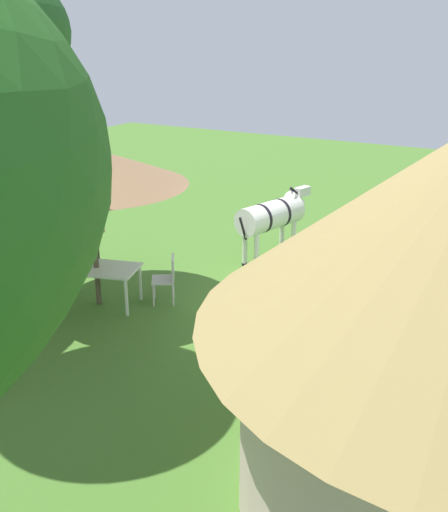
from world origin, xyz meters
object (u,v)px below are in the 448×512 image
patio_dining_table (97,271)px  patio_chair_west_end (30,275)px  striped_lounge_chair (271,301)px  guest_beside_umbrella (91,227)px  shade_umbrella (88,166)px  zebra_nearest_camera (272,216)px  patio_chair_east_end (168,276)px

patio_dining_table → patio_chair_west_end: size_ratio=1.88×
patio_dining_table → striped_lounge_chair: (-2.97, -1.21, -0.41)m
patio_dining_table → striped_lounge_chair: 3.24m
patio_chair_west_end → guest_beside_umbrella: bearing=160.0°
striped_lounge_chair → patio_chair_west_end: bearing=-156.2°
shade_umbrella → guest_beside_umbrella: 2.50m
shade_umbrella → patio_dining_table: bearing=-90.0°
guest_beside_umbrella → zebra_nearest_camera: 3.89m
guest_beside_umbrella → striped_lounge_chair: (-4.27, 0.12, -0.68)m
shade_umbrella → striped_lounge_chair: (-2.97, -1.21, -2.36)m
patio_dining_table → patio_chair_east_end: bearing=-146.2°
zebra_nearest_camera → shade_umbrella: bearing=-100.7°
patio_dining_table → guest_beside_umbrella: guest_beside_umbrella is taller
shade_umbrella → patio_chair_west_end: (1.19, 0.51, -2.09)m
shade_umbrella → patio_chair_east_end: 2.46m
patio_chair_west_end → shade_umbrella: bearing=90.0°
guest_beside_umbrella → patio_chair_west_end: bearing=-126.2°
shade_umbrella → patio_chair_east_end: shade_umbrella is taller
patio_dining_table → striped_lounge_chair: bearing=-157.9°
shade_umbrella → patio_chair_east_end: bearing=-146.2°
patio_chair_east_end → striped_lounge_chair: size_ratio=1.08×
patio_chair_west_end → striped_lounge_chair: patio_chair_west_end is taller
shade_umbrella → striped_lounge_chair: bearing=-157.9°
patio_chair_west_end → guest_beside_umbrella: 1.89m
patio_chair_east_end → zebra_nearest_camera: 3.12m
patio_chair_east_end → patio_chair_west_end: 2.58m
patio_chair_east_end → patio_chair_west_end: (2.27, 1.23, 0.00)m
patio_chair_east_end → patio_chair_west_end: same height
guest_beside_umbrella → striped_lounge_chair: 4.32m
guest_beside_umbrella → striped_lounge_chair: bearing=-40.9°
zebra_nearest_camera → patio_dining_table: bearing=-100.7°
patio_chair_west_end → guest_beside_umbrella: guest_beside_umbrella is taller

